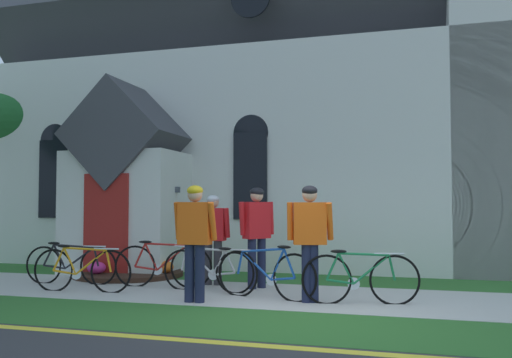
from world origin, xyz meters
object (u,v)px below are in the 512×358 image
Objects in this scene: bicycle_green at (208,270)px; bicycle_silver at (360,278)px; church_sign at (142,217)px; cyclist_in_yellow_jersey at (195,233)px; bicycle_black at (81,269)px; bicycle_yellow at (266,274)px; yard_deciduous_tree at (36,127)px; cyclist_in_white_jersey at (310,233)px; bicycle_orange at (163,265)px; cyclist_in_red_jersey at (257,228)px; bicycle_blue at (70,264)px; cyclist_in_green_jersey at (213,233)px.

bicycle_silver is at bearing -10.96° from bicycle_green.
church_sign reaches higher than cyclist_in_yellow_jersey.
bicycle_black is 2.13m from bicycle_green.
bicycle_yellow is (3.40, -2.37, -0.81)m from church_sign.
cyclist_in_white_jersey is at bearing -29.86° from yard_deciduous_tree.
bicycle_orange reaches higher than bicycle_green.
yard_deciduous_tree is at bearing 147.27° from bicycle_green.
bicycle_green is 0.35× the size of yard_deciduous_tree.
church_sign is 1.04× the size of bicycle_orange.
cyclist_in_red_jersey is 1.01× the size of cyclist_in_yellow_jersey.
church_sign reaches higher than bicycle_black.
bicycle_orange is (1.31, -1.70, -0.81)m from church_sign.
bicycle_blue is 0.36× the size of yard_deciduous_tree.
church_sign reaches higher than cyclist_in_red_jersey.
cyclist_in_yellow_jersey is at bearing -108.51° from cyclist_in_red_jersey.
bicycle_black is 3.05m from cyclist_in_red_jersey.
bicycle_silver is (4.85, -2.44, -0.81)m from church_sign.
bicycle_orange is at bearing -35.20° from yard_deciduous_tree.
cyclist_in_white_jersey reaches higher than bicycle_blue.
cyclist_in_red_jersey is at bearing 113.85° from bicycle_yellow.
cyclist_in_green_jersey is at bearing 35.73° from bicycle_black.
bicycle_green is 0.93m from cyclist_in_green_jersey.
yard_deciduous_tree is at bearing 148.75° from bicycle_yellow.
church_sign reaches higher than bicycle_yellow.
cyclist_in_white_jersey is (2.03, -1.28, 0.09)m from cyclist_in_green_jersey.
yard_deciduous_tree is (-6.82, 3.80, 2.75)m from cyclist_in_green_jersey.
church_sign is 5.49m from bicycle_silver.
cyclist_in_green_jersey is at bearing 30.54° from bicycle_orange.
cyclist_in_green_jersey is (0.78, 0.46, 0.57)m from bicycle_orange.
cyclist_in_red_jersey is at bearing -11.72° from cyclist_in_green_jersey.
cyclist_in_green_jersey is 2.40m from cyclist_in_white_jersey.
yard_deciduous_tree is at bearing 134.03° from bicycle_black.
bicycle_yellow is at bearing -40.94° from cyclist_in_green_jersey.
church_sign is at bearing 153.30° from bicycle_silver.
bicycle_orange is 1.82m from cyclist_in_red_jersey.
cyclist_in_yellow_jersey is 0.36× the size of yard_deciduous_tree.
bicycle_orange is at bearing -149.46° from cyclist_in_green_jersey.
church_sign is 3.10m from bicycle_green.
bicycle_yellow is at bearing -17.81° from bicycle_orange.
bicycle_blue is 1.01× the size of cyclist_in_yellow_jersey.
cyclist_in_green_jersey is at bearing 168.28° from cyclist_in_red_jersey.
bicycle_blue is 2.71m from cyclist_in_green_jersey.
cyclist_in_green_jersey reaches higher than bicycle_green.
bicycle_black reaches higher than bicycle_blue.
church_sign is 5.93m from yard_deciduous_tree.
cyclist_in_red_jersey is at bearing -27.33° from yard_deciduous_tree.
church_sign is 1.08× the size of bicycle_green.
cyclist_in_yellow_jersey is (0.18, -1.05, 0.68)m from bicycle_green.
bicycle_blue is 6.96m from yard_deciduous_tree.
yard_deciduous_tree is at bearing 151.59° from church_sign.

